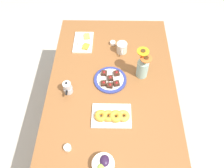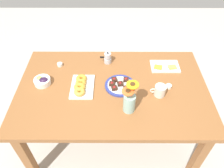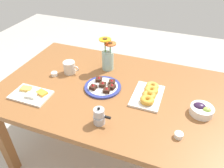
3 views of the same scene
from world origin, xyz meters
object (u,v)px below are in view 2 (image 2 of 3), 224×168
(coffee_mug, at_px, (159,90))
(dessert_plate, at_px, (119,85))
(jam_cup_honey, at_px, (59,64))
(moka_pot, at_px, (107,58))
(flower_vase, at_px, (129,102))
(cheese_platter, at_px, (164,66))
(croissant_platter, at_px, (81,86))
(dining_table, at_px, (112,94))
(grape_bowl, at_px, (42,81))
(jam_cup_berry, at_px, (168,86))

(coffee_mug, distance_m, dessert_plate, 0.33)
(coffee_mug, relative_size, jam_cup_honey, 2.62)
(moka_pot, bearing_deg, flower_vase, 106.69)
(cheese_platter, xyz_separation_m, croissant_platter, (0.74, 0.27, 0.01))
(jam_cup_honey, bearing_deg, dining_table, 150.23)
(coffee_mug, xyz_separation_m, cheese_platter, (-0.10, -0.34, -0.04))
(coffee_mug, height_order, jam_cup_honey, coffee_mug)
(dessert_plate, xyz_separation_m, moka_pot, (0.11, -0.32, 0.04))
(moka_pot, bearing_deg, croissant_platter, 57.39)
(jam_cup_honey, xyz_separation_m, moka_pot, (-0.44, -0.05, 0.03))
(croissant_platter, xyz_separation_m, flower_vase, (-0.39, 0.23, 0.07))
(dining_table, bearing_deg, dessert_plate, -166.45)
(croissant_platter, height_order, dessert_plate, same)
(jam_cup_honey, relative_size, flower_vase, 0.18)
(dessert_plate, bearing_deg, moka_pot, -71.02)
(croissant_platter, height_order, jam_cup_honey, croissant_platter)
(cheese_platter, relative_size, moka_pot, 2.18)
(dining_table, relative_size, dessert_plate, 6.18)
(grape_bowl, xyz_separation_m, cheese_platter, (-1.08, -0.22, -0.02))
(jam_cup_honey, bearing_deg, jam_cup_berry, 163.68)
(croissant_platter, distance_m, flower_vase, 0.46)
(coffee_mug, bearing_deg, jam_cup_honey, -22.51)
(dining_table, relative_size, flower_vase, 6.03)
(moka_pot, bearing_deg, jam_cup_honey, 6.66)
(jam_cup_berry, bearing_deg, croissant_platter, 0.31)
(flower_vase, bearing_deg, jam_cup_honey, -40.06)
(cheese_platter, distance_m, flower_vase, 0.62)
(dessert_plate, relative_size, moka_pot, 2.18)
(grape_bowl, bearing_deg, jam_cup_berry, 177.58)
(cheese_platter, bearing_deg, coffee_mug, 73.30)
(cheese_platter, bearing_deg, moka_pot, -7.42)
(moka_pot, bearing_deg, grape_bowl, 27.71)
(croissant_platter, distance_m, jam_cup_honey, 0.37)
(grape_bowl, relative_size, croissant_platter, 0.50)
(coffee_mug, height_order, dessert_plate, coffee_mug)
(jam_cup_honey, bearing_deg, croissant_platter, 128.68)
(grape_bowl, bearing_deg, dessert_plate, 177.46)
(grape_bowl, relative_size, cheese_platter, 0.54)
(dining_table, xyz_separation_m, jam_cup_berry, (-0.47, 0.00, 0.10))
(grape_bowl, height_order, moka_pot, moka_pot)
(jam_cup_honey, relative_size, jam_cup_berry, 1.00)
(grape_bowl, distance_m, moka_pot, 0.62)
(grape_bowl, relative_size, flower_vase, 0.53)
(cheese_platter, xyz_separation_m, jam_cup_berry, (0.01, 0.26, 0.00))
(croissant_platter, relative_size, jam_cup_berry, 5.83)
(grape_bowl, distance_m, jam_cup_berry, 1.07)
(dining_table, height_order, moka_pot, moka_pot)
(cheese_platter, bearing_deg, grape_bowl, 11.50)
(grape_bowl, bearing_deg, jam_cup_honey, -113.87)
(jam_cup_honey, distance_m, flower_vase, 0.81)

